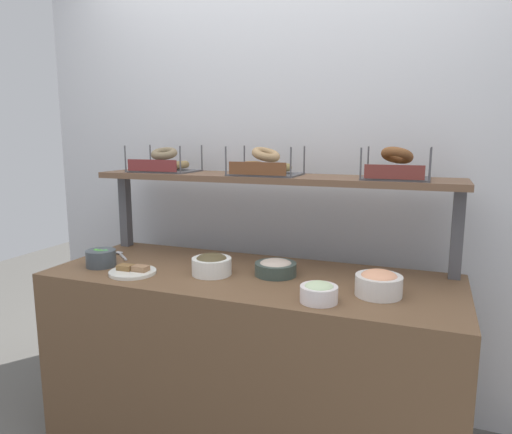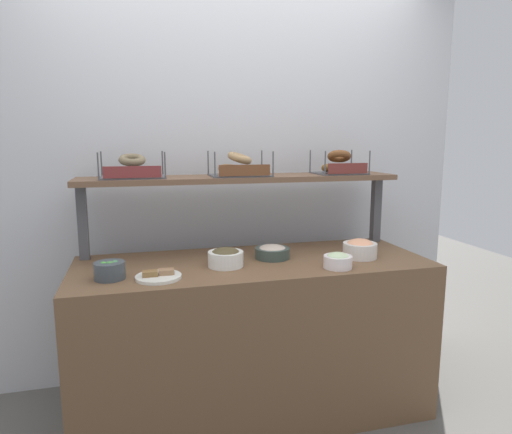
% 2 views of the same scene
% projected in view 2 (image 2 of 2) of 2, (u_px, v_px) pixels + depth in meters
% --- Properties ---
extents(ground_plane, '(8.00, 8.00, 0.00)m').
position_uv_depth(ground_plane, '(253.00, 408.00, 2.52)').
color(ground_plane, '#595651').
extents(back_wall, '(3.05, 0.06, 2.40)m').
position_uv_depth(back_wall, '(231.00, 185.00, 2.84)').
color(back_wall, silver).
rests_on(back_wall, ground_plane).
extents(deli_counter, '(1.85, 0.70, 0.85)m').
position_uv_depth(deli_counter, '(253.00, 337.00, 2.45)').
color(deli_counter, brown).
rests_on(deli_counter, ground_plane).
extents(shelf_riser_left, '(0.05, 0.05, 0.40)m').
position_uv_depth(shelf_riser_left, '(83.00, 222.00, 2.38)').
color(shelf_riser_left, '#4C4C51').
rests_on(shelf_riser_left, deli_counter).
extents(shelf_riser_right, '(0.05, 0.05, 0.40)m').
position_uv_depth(shelf_riser_right, '(376.00, 210.00, 2.82)').
color(shelf_riser_right, '#4C4C51').
rests_on(shelf_riser_right, deli_counter).
extents(upper_shelf, '(1.81, 0.32, 0.03)m').
position_uv_depth(upper_shelf, '(241.00, 178.00, 2.57)').
color(upper_shelf, brown).
rests_on(upper_shelf, shelf_riser_left).
extents(bowl_scallion_spread, '(0.14, 0.14, 0.08)m').
position_uv_depth(bowl_scallion_spread, '(338.00, 260.00, 2.25)').
color(bowl_scallion_spread, white).
rests_on(bowl_scallion_spread, deli_counter).
extents(bowl_chocolate_spread, '(0.18, 0.18, 0.10)m').
position_uv_depth(bowl_chocolate_spread, '(226.00, 257.00, 2.27)').
color(bowl_chocolate_spread, white).
rests_on(bowl_chocolate_spread, deli_counter).
extents(bowl_lox_spread, '(0.18, 0.18, 0.10)m').
position_uv_depth(bowl_lox_spread, '(360.00, 248.00, 2.44)').
color(bowl_lox_spread, white).
rests_on(bowl_lox_spread, deli_counter).
extents(bowl_tuna_salad, '(0.19, 0.19, 0.07)m').
position_uv_depth(bowl_tuna_salad, '(272.00, 252.00, 2.43)').
color(bowl_tuna_salad, '#394841').
rests_on(bowl_tuna_salad, deli_counter).
extents(bowl_veggie_mix, '(0.14, 0.14, 0.09)m').
position_uv_depth(bowl_veggie_mix, '(110.00, 270.00, 2.06)').
color(bowl_veggie_mix, '#3F484E').
rests_on(bowl_veggie_mix, deli_counter).
extents(serving_plate_white, '(0.21, 0.21, 0.04)m').
position_uv_depth(serving_plate_white, '(158.00, 276.00, 2.08)').
color(serving_plate_white, white).
rests_on(serving_plate_white, deli_counter).
extents(serving_spoon_near_plate, '(0.15, 0.13, 0.01)m').
position_uv_depth(serving_spoon_near_plate, '(104.00, 266.00, 2.25)').
color(serving_spoon_near_plate, '#B7B7BC').
rests_on(serving_spoon_near_plate, deli_counter).
extents(bagel_basket_poppy, '(0.34, 0.24, 0.14)m').
position_uv_depth(bagel_basket_poppy, '(132.00, 170.00, 2.40)').
color(bagel_basket_poppy, '#4C4C51').
rests_on(bagel_basket_poppy, upper_shelf).
extents(bagel_basket_everything, '(0.33, 0.26, 0.14)m').
position_uv_depth(bagel_basket_everything, '(240.00, 168.00, 2.53)').
color(bagel_basket_everything, '#4C4C51').
rests_on(bagel_basket_everything, upper_shelf).
extents(bagel_basket_cinnamon_raisin, '(0.29, 0.26, 0.15)m').
position_uv_depth(bagel_basket_cinnamon_raisin, '(339.00, 166.00, 2.69)').
color(bagel_basket_cinnamon_raisin, '#4C4C51').
rests_on(bagel_basket_cinnamon_raisin, upper_shelf).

